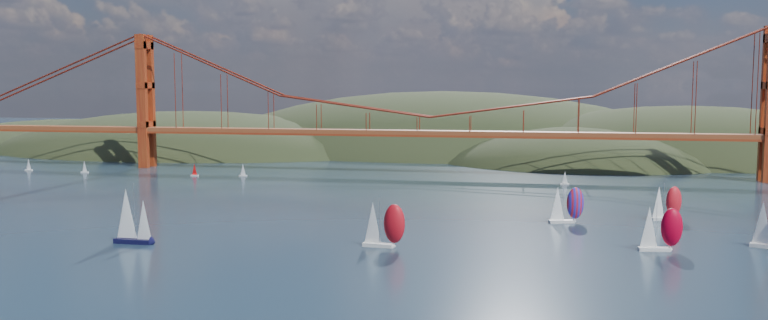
{
  "coord_description": "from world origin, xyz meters",
  "views": [
    {
      "loc": [
        40.62,
        -105.65,
        33.78
      ],
      "look_at": [
        0.08,
        90.0,
        14.04
      ],
      "focal_mm": 35.0,
      "sensor_mm": 36.0,
      "label": 1
    }
  ],
  "objects_px": {
    "racer_0": "(383,224)",
    "racer_rwb": "(566,204)",
    "racer_1": "(660,228)",
    "sloop_navy": "(132,217)",
    "racer_3": "(666,202)"
  },
  "relations": [
    {
      "from": "racer_rwb",
      "to": "racer_3",
      "type": "bearing_deg",
      "value": 3.63
    },
    {
      "from": "racer_1",
      "to": "racer_rwb",
      "type": "distance_m",
      "value": 33.74
    },
    {
      "from": "racer_0",
      "to": "racer_1",
      "type": "distance_m",
      "value": 57.0
    },
    {
      "from": "racer_0",
      "to": "racer_rwb",
      "type": "distance_m",
      "value": 53.29
    },
    {
      "from": "sloop_navy",
      "to": "racer_3",
      "type": "distance_m",
      "value": 128.97
    },
    {
      "from": "racer_0",
      "to": "racer_rwb",
      "type": "xyz_separation_m",
      "value": [
        38.65,
        36.69,
        -0.22
      ]
    },
    {
      "from": "sloop_navy",
      "to": "racer_3",
      "type": "height_order",
      "value": "sloop_navy"
    },
    {
      "from": "sloop_navy",
      "to": "racer_rwb",
      "type": "relative_size",
      "value": 1.31
    },
    {
      "from": "racer_1",
      "to": "sloop_navy",
      "type": "bearing_deg",
      "value": 179.25
    },
    {
      "from": "sloop_navy",
      "to": "racer_1",
      "type": "relative_size",
      "value": 1.3
    },
    {
      "from": "racer_3",
      "to": "racer_1",
      "type": "bearing_deg",
      "value": -126.02
    },
    {
      "from": "racer_0",
      "to": "racer_1",
      "type": "bearing_deg",
      "value": 14.42
    },
    {
      "from": "sloop_navy",
      "to": "racer_0",
      "type": "relative_size",
      "value": 1.25
    },
    {
      "from": "sloop_navy",
      "to": "racer_1",
      "type": "height_order",
      "value": "sloop_navy"
    },
    {
      "from": "racer_0",
      "to": "racer_1",
      "type": "xyz_separation_m",
      "value": [
        56.43,
        8.02,
        -0.19
      ]
    }
  ]
}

